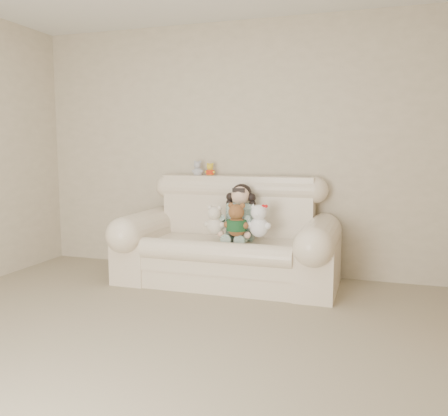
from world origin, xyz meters
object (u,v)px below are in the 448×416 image
white_cat (259,217)px  brown_teddy (237,217)px  seated_child (241,212)px  cream_teddy (215,217)px  sofa (227,231)px

white_cat → brown_teddy: bearing=-157.1°
seated_child → cream_teddy: 0.29m
sofa → seated_child: size_ratio=3.78×
sofa → seated_child: bearing=35.9°
sofa → cream_teddy: size_ratio=6.43×
brown_teddy → white_cat: bearing=13.9°
sofa → brown_teddy: sofa is taller
white_cat → cream_teddy: 0.42m
sofa → white_cat: bearing=-19.2°
brown_teddy → white_cat: size_ratio=1.01×
sofa → cream_teddy: sofa is taller
brown_teddy → sofa: bearing=130.9°
seated_child → cream_teddy: size_ratio=1.70×
brown_teddy → cream_teddy: bearing=172.8°
sofa → seated_child: (0.11, 0.08, 0.18)m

